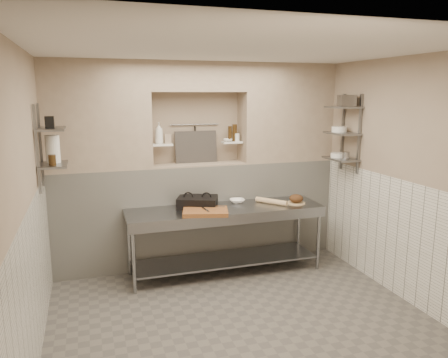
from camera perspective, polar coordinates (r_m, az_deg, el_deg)
name	(u,v)px	position (r m, az deg, el deg)	size (l,w,h in m)	color
floor	(239,321)	(5.00, 1.98, -18.02)	(4.00, 3.90, 0.10)	#5F5954
ceiling	(241,44)	(4.39, 2.25, 17.21)	(4.00, 3.90, 0.10)	silver
wall_left	(22,207)	(4.26, -24.87, -3.28)	(0.10, 3.90, 2.80)	tan
wall_right	(406,179)	(5.50, 22.65, -0.04)	(0.10, 3.90, 2.80)	tan
wall_back	(194,162)	(6.36, -3.97, 2.22)	(4.00, 0.10, 2.80)	tan
wall_front	(353,262)	(2.75, 16.47, -10.33)	(4.00, 0.10, 2.80)	tan
backwall_lower	(199,213)	(6.27, -3.34, -4.45)	(4.00, 0.40, 1.40)	white
alcove_sill	(198,164)	(6.12, -3.41, 1.96)	(1.30, 0.40, 0.02)	tan
backwall_pillar_left	(97,116)	(5.87, -16.26, 7.92)	(1.35, 0.40, 1.40)	tan
backwall_pillar_right	(286,113)	(6.50, 8.04, 8.53)	(1.35, 0.40, 1.40)	tan
backwall_header	(197,77)	(6.04, -3.55, 13.17)	(1.30, 0.40, 0.40)	tan
wainscot_left	(36,280)	(4.47, -23.34, -11.97)	(0.02, 3.90, 1.40)	white
wainscot_right	(397,237)	(5.63, 21.65, -7.08)	(0.02, 3.90, 1.40)	white
alcove_shelf_left	(162,145)	(5.98, -8.11, 4.46)	(0.28, 0.16, 0.03)	white
alcove_shelf_right	(232,142)	(6.22, 1.04, 4.83)	(0.28, 0.16, 0.03)	white
utensil_rail	(195,124)	(6.22, -3.86, 7.12)	(0.02, 0.02, 0.70)	gray
hanging_steel	(195,137)	(6.21, -3.79, 5.54)	(0.02, 0.02, 0.30)	black
splash_panel	(196,147)	(6.18, -3.67, 4.21)	(0.60, 0.02, 0.45)	#383330
shelf_rail_left_a	(41,145)	(5.41, -22.84, 4.07)	(0.03, 0.03, 0.95)	slate
shelf_rail_left_b	(37,150)	(5.02, -23.23, 3.54)	(0.03, 0.03, 0.95)	slate
wall_shelf_left_lower	(53,165)	(5.23, -21.39, 1.74)	(0.30, 0.50, 0.03)	slate
wall_shelf_left_upper	(51,129)	(5.18, -21.71, 6.10)	(0.30, 0.50, 0.03)	slate
shelf_rail_right_a	(343,132)	(6.39, 15.22, 5.96)	(0.03, 0.03, 1.05)	slate
shelf_rail_right_b	(359,134)	(6.06, 17.26, 5.59)	(0.03, 0.03, 1.05)	slate
wall_shelf_right_lower	(341,159)	(6.19, 15.00, 2.55)	(0.30, 0.50, 0.03)	slate
wall_shelf_right_mid	(342,133)	(6.15, 15.16, 5.78)	(0.30, 0.50, 0.03)	slate
wall_shelf_right_upper	(343,107)	(6.13, 15.33, 9.03)	(0.30, 0.50, 0.03)	slate
prep_table	(226,227)	(5.82, 0.22, -6.26)	(2.60, 0.70, 0.90)	gray
panini_press	(197,202)	(5.79, -3.48, -3.02)	(0.61, 0.53, 0.14)	black
cutting_board	(205,212)	(5.49, -2.45, -4.29)	(0.56, 0.39, 0.05)	brown
knife_blade	(215,207)	(5.62, -1.12, -3.67)	(0.25, 0.03, 0.01)	gray
tongs	(206,210)	(5.47, -2.43, -4.01)	(0.02, 0.02, 0.24)	gray
mixing_bowl	(237,201)	(6.02, 1.73, -2.88)	(0.21, 0.21, 0.05)	white
rolling_pin	(271,201)	(5.99, 6.20, -2.92)	(0.07, 0.07, 0.47)	#DFB686
bread_board	(296,203)	(6.06, 9.38, -3.11)	(0.25, 0.25, 0.01)	#DFB686
bread_loaf	(296,198)	(6.05, 9.40, -2.52)	(0.19, 0.19, 0.11)	#4C2D19
bottle_soap	(159,133)	(5.96, -8.49, 5.94)	(0.11, 0.11, 0.29)	white
jar_alcove	(168,139)	(5.98, -7.39, 5.22)	(0.09, 0.09, 0.13)	tan
bowl_alcove	(228,140)	(6.16, 0.50, 5.08)	(0.13, 0.13, 0.04)	white
condiment_a	(235,133)	(6.23, 1.40, 6.06)	(0.07, 0.07, 0.24)	black
condiment_b	(230,134)	(6.23, 0.79, 5.94)	(0.05, 0.05, 0.21)	black
condiment_c	(237,137)	(6.22, 1.73, 5.45)	(0.07, 0.07, 0.11)	white
jug_left	(53,149)	(5.29, -21.46, 3.67)	(0.15, 0.15, 0.31)	white
jar_left	(52,160)	(5.10, -21.53, 2.32)	(0.08, 0.08, 0.12)	black
box_left_upper	(50,122)	(5.11, -21.82, 6.90)	(0.09, 0.09, 0.13)	black
bowl_right	(338,155)	(6.25, 14.65, 3.04)	(0.20, 0.20, 0.06)	white
canister_right	(346,156)	(6.09, 15.62, 2.96)	(0.10, 0.10, 0.10)	gray
bowl_right_mid	(339,129)	(6.21, 14.82, 6.31)	(0.21, 0.21, 0.08)	white
basket_right	(347,101)	(6.07, 15.73, 9.82)	(0.19, 0.24, 0.15)	gray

